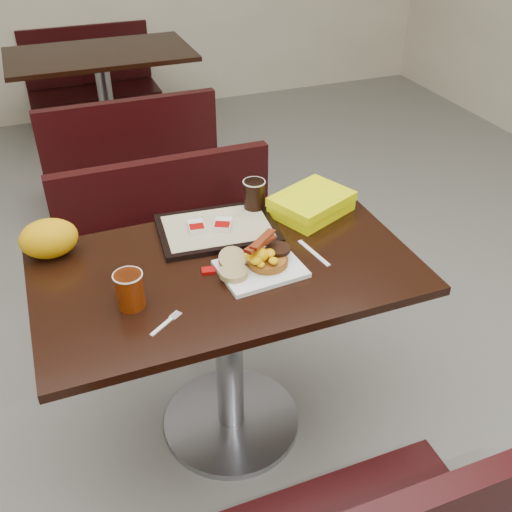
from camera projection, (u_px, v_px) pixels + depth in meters
name	position (u px, v px, depth m)	size (l,w,h in m)	color
floor	(232.00, 423.00, 2.29)	(6.00, 7.00, 0.01)	slate
table_near	(229.00, 352.00, 2.08)	(1.20, 0.70, 0.75)	black
bench_near_n	(178.00, 252.00, 2.63)	(1.00, 0.46, 0.72)	black
table_far	(107.00, 107.00, 4.08)	(1.20, 0.70, 0.75)	black
bench_far_s	(127.00, 148.00, 3.55)	(1.00, 0.46, 0.72)	black
bench_far_n	(93.00, 79.00, 4.62)	(1.00, 0.46, 0.72)	black
platter	(261.00, 269.00, 1.84)	(0.25, 0.20, 0.02)	white
pancake_stack	(268.00, 260.00, 1.85)	(0.13, 0.13, 0.03)	#986119
sausage_patty	(278.00, 249.00, 1.86)	(0.08, 0.08, 0.01)	black
scrambled_eggs	(261.00, 256.00, 1.80)	(0.09, 0.07, 0.04)	yellow
bacon_strips	(260.00, 243.00, 1.81)	(0.15, 0.06, 0.01)	#4B0A05
muffin_bottom	(233.00, 273.00, 1.80)	(0.09, 0.09, 0.02)	tan
muffin_top	(232.00, 259.00, 1.83)	(0.09, 0.09, 0.02)	tan
coffee_cup_near	(130.00, 290.00, 1.67)	(0.08, 0.08, 0.11)	#8B2805
fork	(162.00, 327.00, 1.63)	(0.12, 0.02, 0.00)	white
knife	(314.00, 253.00, 1.93)	(0.17, 0.01, 0.00)	white
condiment_ketchup	(208.00, 271.00, 1.84)	(0.04, 0.03, 0.01)	#8C0504
tray	(217.00, 229.00, 2.03)	(0.40, 0.28, 0.02)	black
hashbrown_sleeve_left	(196.00, 227.00, 2.01)	(0.05, 0.07, 0.02)	silver
hashbrown_sleeve_right	(223.00, 225.00, 2.02)	(0.06, 0.08, 0.02)	silver
coffee_cup_far	(254.00, 194.00, 2.11)	(0.08, 0.08, 0.10)	black
clamshell	(312.00, 204.00, 2.12)	(0.27, 0.20, 0.07)	#EDF204
paper_bag	(49.00, 238.00, 1.88)	(0.18, 0.14, 0.13)	#F99908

